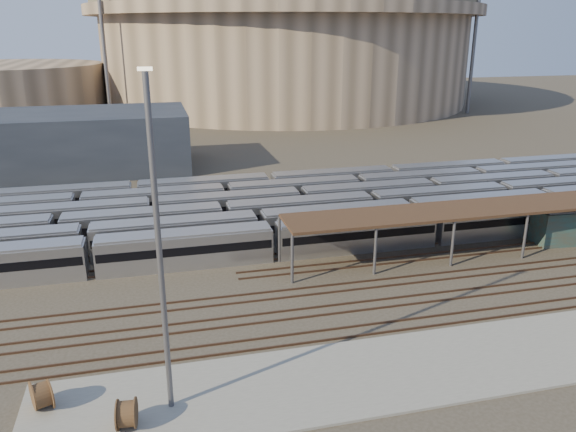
# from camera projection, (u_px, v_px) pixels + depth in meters

# --- Properties ---
(ground) EXTENTS (420.00, 420.00, 0.00)m
(ground) POSITION_uv_depth(u_px,v_px,m) (374.00, 280.00, 55.47)
(ground) COLOR #383026
(ground) RESTS_ON ground
(apron) EXTENTS (50.00, 9.00, 0.20)m
(apron) POSITION_uv_depth(u_px,v_px,m) (388.00, 372.00, 40.50)
(apron) COLOR gray
(apron) RESTS_ON ground
(subway_trains) EXTENTS (129.99, 23.90, 3.60)m
(subway_trains) POSITION_uv_depth(u_px,v_px,m) (331.00, 207.00, 72.27)
(subway_trains) COLOR #AAABAF
(subway_trains) RESTS_ON ground
(inspection_shed) EXTENTS (60.30, 6.00, 5.30)m
(inspection_shed) POSITION_uv_depth(u_px,v_px,m) (546.00, 204.00, 62.60)
(inspection_shed) COLOR #5B5A60
(inspection_shed) RESTS_ON ground
(empty_tracks) EXTENTS (170.00, 9.62, 0.18)m
(empty_tracks) POSITION_uv_depth(u_px,v_px,m) (395.00, 302.00, 50.84)
(empty_tracks) COLOR #4C3323
(empty_tracks) RESTS_ON ground
(stadium) EXTENTS (124.00, 124.00, 32.50)m
(stadium) POSITION_uv_depth(u_px,v_px,m) (285.00, 51.00, 184.69)
(stadium) COLOR #9C8369
(stadium) RESTS_ON ground
(secondary_arena) EXTENTS (56.00, 56.00, 14.00)m
(secondary_arena) POSITION_uv_depth(u_px,v_px,m) (2.00, 90.00, 159.05)
(secondary_arena) COLOR #9C8369
(secondary_arena) RESTS_ON ground
(service_building) EXTENTS (42.00, 20.00, 10.00)m
(service_building) POSITION_uv_depth(u_px,v_px,m) (63.00, 142.00, 96.44)
(service_building) COLOR #1E232D
(service_building) RESTS_ON ground
(floodlight_0) EXTENTS (4.00, 1.00, 38.40)m
(floodlight_0) POSITION_uv_depth(u_px,v_px,m) (103.00, 40.00, 143.17)
(floodlight_0) COLOR #5B5A60
(floodlight_0) RESTS_ON ground
(floodlight_2) EXTENTS (4.00, 1.00, 38.40)m
(floodlight_2) POSITION_uv_depth(u_px,v_px,m) (474.00, 39.00, 156.88)
(floodlight_2) COLOR #5B5A60
(floodlight_2) RESTS_ON ground
(floodlight_3) EXTENTS (4.00, 1.00, 38.40)m
(floodlight_3) POSITION_uv_depth(u_px,v_px,m) (173.00, 37.00, 193.74)
(floodlight_3) COLOR #5B5A60
(floodlight_3) RESTS_ON ground
(cable_reel_west) EXTENTS (1.26, 2.03, 1.93)m
(cable_reel_west) POSITION_uv_depth(u_px,v_px,m) (127.00, 414.00, 34.46)
(cable_reel_west) COLOR brown
(cable_reel_west) RESTS_ON apron
(cable_reel_east) EXTENTS (1.72, 2.21, 1.95)m
(cable_reel_east) POSITION_uv_depth(u_px,v_px,m) (42.00, 395.00, 36.23)
(cable_reel_east) COLOR brown
(cable_reel_east) RESTS_ON apron
(yard_light_pole) EXTENTS (0.81, 0.36, 21.51)m
(yard_light_pole) POSITION_uv_depth(u_px,v_px,m) (159.00, 252.00, 33.30)
(yard_light_pole) COLOR #5B5A60
(yard_light_pole) RESTS_ON apron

